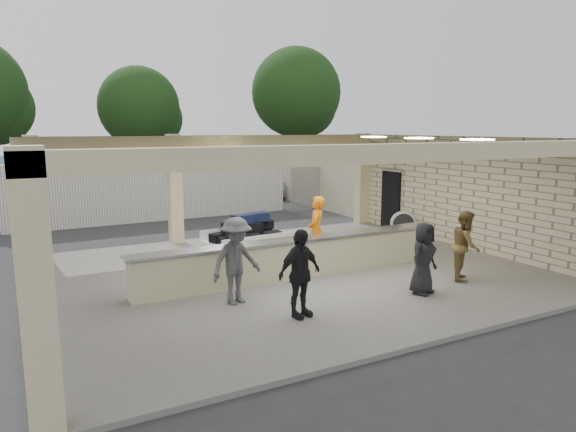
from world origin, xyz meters
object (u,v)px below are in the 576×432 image
drum_fan (403,224)px  car_dark (271,182)px  baggage_counter (295,258)px  container_white (152,188)px  baggage_handler (316,231)px  car_white_a (305,185)px  passenger_d (423,258)px  passenger_c (236,261)px  car_white_b (342,181)px  passenger_a (466,245)px  luggage_cart (248,236)px  passenger_b (300,273)px

drum_fan → car_dark: bearing=114.5°
baggage_counter → container_white: container_white is taller
drum_fan → container_white: size_ratio=0.08×
baggage_handler → car_white_a: (6.81, 12.50, -0.34)m
passenger_d → container_white: container_white is taller
passenger_c → car_white_b: passenger_c is taller
passenger_a → car_dark: 17.33m
car_white_a → car_white_b: bearing=-46.5°
passenger_a → baggage_counter: bearing=105.0°
baggage_handler → passenger_a: baggage_handler is taller
car_white_a → container_white: size_ratio=0.42×
passenger_a → car_white_a: bearing=29.7°
car_white_a → container_white: 9.11m
baggage_handler → container_white: container_white is taller
baggage_counter → car_dark: car_dark is taller
baggage_counter → car_white_b: 18.13m
passenger_a → luggage_cart: bearing=90.5°
baggage_counter → passenger_c: size_ratio=4.47×
baggage_counter → passenger_a: 4.12m
drum_fan → passenger_d: 5.95m
baggage_counter → container_white: size_ratio=0.72×
passenger_d → baggage_handler: bearing=87.3°
passenger_c → drum_fan: bearing=9.5°
baggage_counter → car_dark: size_ratio=1.77×
passenger_c → car_white_b: bearing=34.3°
baggage_counter → luggage_cart: 1.97m
baggage_handler → car_white_a: 14.24m
passenger_c → car_white_b: size_ratio=0.44×
passenger_a → car_white_a: passenger_a is taller
luggage_cart → passenger_d: passenger_d is taller
luggage_cart → container_white: (-0.46, 9.09, 0.42)m
drum_fan → passenger_c: bearing=-124.7°
baggage_counter → passenger_b: bearing=-117.0°
passenger_c → passenger_a: bearing=-25.7°
container_white → passenger_b: bearing=-92.5°
passenger_c → car_white_a: 17.46m
baggage_counter → luggage_cart: luggage_cart is taller
drum_fan → passenger_b: size_ratio=0.51×
drum_fan → passenger_a: 4.86m
baggage_counter → baggage_handler: 1.41m
drum_fan → car_white_b: car_white_b is taller
luggage_cart → car_dark: (7.10, 13.07, -0.04)m
car_white_a → car_dark: size_ratio=1.04×
passenger_b → car_dark: 19.06m
car_dark → luggage_cart: bearing=162.3°
luggage_cart → car_white_b: bearing=42.6°
passenger_a → car_white_a: 15.98m
luggage_cart → passenger_a: 5.64m
passenger_c → car_dark: passenger_c is taller
luggage_cart → passenger_c: bearing=-122.3°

